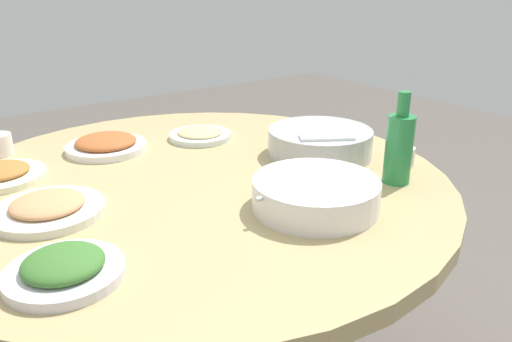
# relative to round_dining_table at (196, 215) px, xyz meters

# --- Properties ---
(round_dining_table) EXTENTS (1.35, 1.35, 0.75)m
(round_dining_table) POSITION_rel_round_dining_table_xyz_m (0.00, 0.00, 0.00)
(round_dining_table) COLOR #99999E
(round_dining_table) RESTS_ON ground
(rice_bowl) EXTENTS (0.31, 0.31, 0.09)m
(rice_bowl) POSITION_rel_round_dining_table_xyz_m (0.39, -0.06, 0.15)
(rice_bowl) COLOR #B2B5BA
(rice_bowl) RESTS_ON round_dining_table
(soup_bowl) EXTENTS (0.32, 0.29, 0.07)m
(soup_bowl) POSITION_rel_round_dining_table_xyz_m (0.14, -0.32, 0.14)
(soup_bowl) COLOR white
(soup_bowl) RESTS_ON round_dining_table
(dish_tofu_braise) EXTENTS (0.23, 0.23, 0.04)m
(dish_tofu_braise) POSITION_rel_round_dining_table_xyz_m (-0.42, 0.29, 0.12)
(dish_tofu_braise) COLOR #EBE9CB
(dish_tofu_braise) RESTS_ON round_dining_table
(dish_noodles) EXTENTS (0.20, 0.20, 0.03)m
(dish_noodles) POSITION_rel_round_dining_table_xyz_m (0.18, 0.29, 0.12)
(dish_noodles) COLOR silver
(dish_noodles) RESTS_ON round_dining_table
(dish_shrimp) EXTENTS (0.25, 0.25, 0.04)m
(dish_shrimp) POSITION_rel_round_dining_table_xyz_m (-0.37, 0.00, 0.13)
(dish_shrimp) COLOR silver
(dish_shrimp) RESTS_ON round_dining_table
(dish_greens) EXTENTS (0.21, 0.21, 0.05)m
(dish_greens) POSITION_rel_round_dining_table_xyz_m (-0.42, -0.28, 0.13)
(dish_greens) COLOR silver
(dish_greens) RESTS_ON round_dining_table
(dish_stirfry) EXTENTS (0.24, 0.24, 0.05)m
(dish_stirfry) POSITION_rel_round_dining_table_xyz_m (-0.11, 0.35, 0.13)
(dish_stirfry) COLOR white
(dish_stirfry) RESTS_ON round_dining_table
(green_bottle) EXTENTS (0.07, 0.07, 0.24)m
(green_bottle) POSITION_rel_round_dining_table_xyz_m (0.41, -0.33, 0.20)
(green_bottle) COLOR #278142
(green_bottle) RESTS_ON round_dining_table
(tea_cup_near) EXTENTS (0.06, 0.06, 0.05)m
(tea_cup_near) POSITION_rel_round_dining_table_xyz_m (0.53, -0.26, 0.14)
(tea_cup_near) COLOR silver
(tea_cup_near) RESTS_ON round_dining_table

